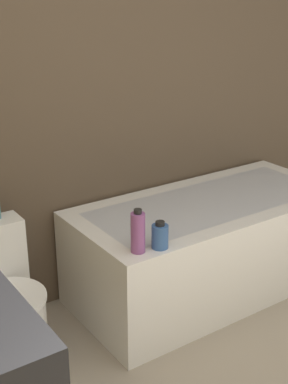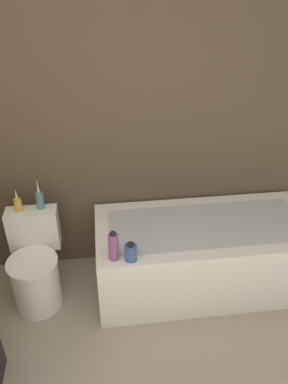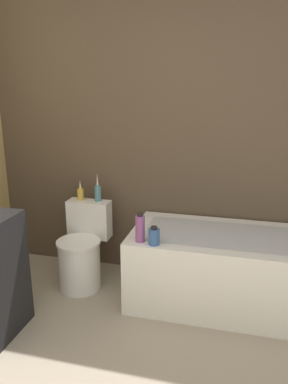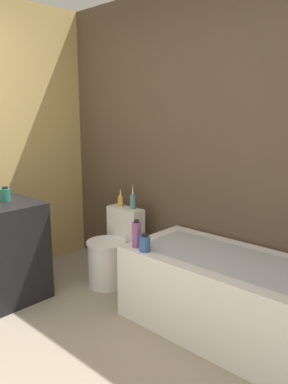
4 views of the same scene
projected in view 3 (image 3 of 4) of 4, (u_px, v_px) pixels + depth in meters
wall_back_tiled at (164, 128)px, 3.13m from camera, size 6.40×0.06×2.60m
bathtub at (238, 270)px, 2.86m from camera, size 1.63×0.74×0.57m
toilet at (82, 252)px, 3.15m from camera, size 0.37×0.50×0.69m
vase_gold at (80, 193)px, 3.22m from camera, size 0.05×0.05×0.18m
vase_silver at (98, 192)px, 3.18m from camera, size 0.05×0.05×0.24m
shampoo_bottle_tall at (140, 228)px, 2.66m from camera, size 0.07×0.07×0.21m
shampoo_bottle_short at (154, 236)px, 2.62m from camera, size 0.08×0.08×0.14m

